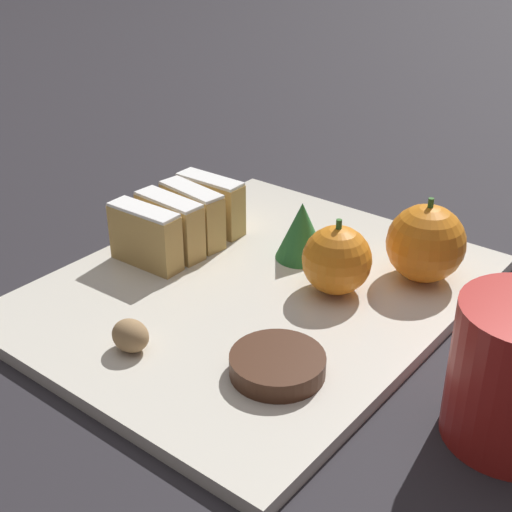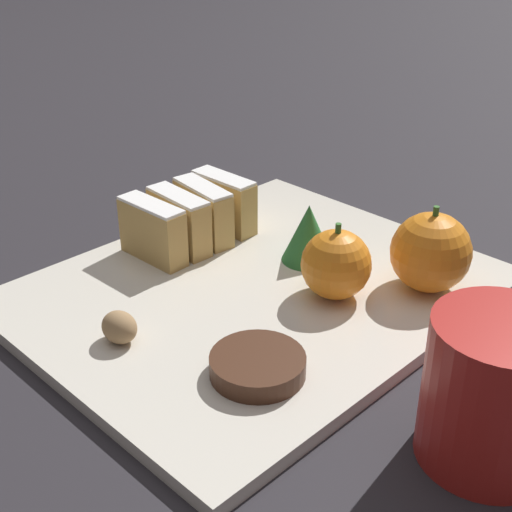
% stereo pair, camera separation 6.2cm
% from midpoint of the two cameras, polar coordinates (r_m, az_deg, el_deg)
% --- Properties ---
extents(ground_plane, '(6.00, 6.00, 0.00)m').
position_cam_midpoint_polar(ground_plane, '(0.64, 2.77, -3.39)').
color(ground_plane, '#28262B').
extents(serving_platter, '(0.32, 0.40, 0.01)m').
position_cam_midpoint_polar(serving_platter, '(0.64, 2.79, -2.93)').
color(serving_platter, silver).
rests_on(serving_platter, ground_plane).
extents(stollen_slice_front, '(0.07, 0.03, 0.06)m').
position_cam_midpoint_polar(stollen_slice_front, '(0.67, -5.67, 1.93)').
color(stollen_slice_front, tan).
rests_on(stollen_slice_front, serving_platter).
extents(stollen_slice_second, '(0.07, 0.03, 0.06)m').
position_cam_midpoint_polar(stollen_slice_second, '(0.69, -3.64, 2.71)').
color(stollen_slice_second, tan).
rests_on(stollen_slice_second, serving_platter).
extents(stollen_slice_third, '(0.08, 0.03, 0.06)m').
position_cam_midpoint_polar(stollen_slice_third, '(0.71, -1.74, 3.47)').
color(stollen_slice_third, tan).
rests_on(stollen_slice_third, serving_platter).
extents(stollen_slice_fourth, '(0.07, 0.03, 0.06)m').
position_cam_midpoint_polar(stollen_slice_fourth, '(0.73, -0.15, 4.27)').
color(stollen_slice_fourth, tan).
rests_on(stollen_slice_fourth, serving_platter).
extents(orange_near, '(0.07, 0.07, 0.08)m').
position_cam_midpoint_polar(orange_near, '(0.64, 16.52, 0.22)').
color(orange_near, orange).
rests_on(orange_near, serving_platter).
extents(orange_far, '(0.06, 0.06, 0.07)m').
position_cam_midpoint_polar(orange_far, '(0.61, 9.32, -0.74)').
color(orange_far, orange).
rests_on(orange_far, serving_platter).
extents(walnut, '(0.03, 0.03, 0.03)m').
position_cam_midpoint_polar(walnut, '(0.56, -7.77, -5.76)').
color(walnut, '#9E7A51').
rests_on(walnut, serving_platter).
extents(chocolate_cookie, '(0.07, 0.07, 0.02)m').
position_cam_midpoint_polar(chocolate_cookie, '(0.52, 3.56, -8.85)').
color(chocolate_cookie, '#472819').
rests_on(chocolate_cookie, serving_platter).
extents(evergreen_sprig, '(0.05, 0.05, 0.06)m').
position_cam_midpoint_polar(evergreen_sprig, '(0.67, 6.64, 1.87)').
color(evergreen_sprig, '#2D7538').
rests_on(evergreen_sprig, serving_platter).
extents(coffee_mug, '(0.12, 0.09, 0.10)m').
position_cam_midpoint_polar(coffee_mug, '(0.48, 22.32, -10.26)').
color(coffee_mug, red).
rests_on(coffee_mug, ground_plane).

